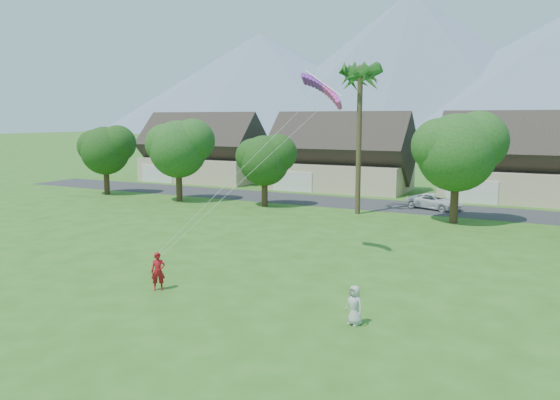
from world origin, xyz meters
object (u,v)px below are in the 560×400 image
Objects in this scene: watcher at (355,305)px; parked_car at (435,201)px; kite_flyer at (158,271)px; parafoil_kite at (324,88)px.

parked_car is at bearing 118.06° from watcher.
watcher is 0.32× the size of parked_car.
watcher is at bearing -37.73° from kite_flyer.
parafoil_kite is at bearing -165.35° from parked_car.
watcher is 29.80m from parked_car.
parafoil_kite reaches higher than parked_car.
parafoil_kite is (-2.25, -20.76, 9.03)m from parked_car.
parked_car is at bearing 39.00° from kite_flyer.
kite_flyer reaches higher than watcher.
parked_car is at bearing 86.83° from parafoil_kite.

